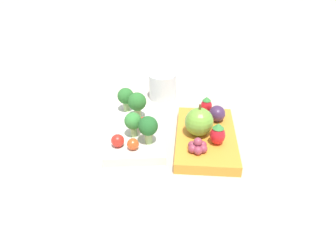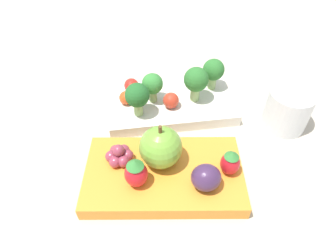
{
  "view_description": "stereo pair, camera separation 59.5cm",
  "coord_description": "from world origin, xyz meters",
  "px_view_note": "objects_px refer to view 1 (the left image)",
  "views": [
    {
      "loc": [
        -0.53,
        -0.0,
        0.37
      ],
      "look_at": [
        -0.0,
        -0.0,
        0.03
      ],
      "focal_mm": 32.0,
      "sensor_mm": 36.0,
      "label": 1
    },
    {
      "loc": [
        -0.03,
        -0.32,
        0.35
      ],
      "look_at": [
        -0.0,
        -0.0,
        0.03
      ],
      "focal_mm": 32.0,
      "sensor_mm": 36.0,
      "label": 2
    }
  ],
  "objects_px": {
    "apple": "(197,122)",
    "strawberry_0": "(204,105)",
    "drinking_cup": "(161,86)",
    "cherry_tomato_2": "(130,144)",
    "cherry_tomato_1": "(141,123)",
    "plum": "(215,113)",
    "broccoli_floret_2": "(124,97)",
    "bento_box_fruit": "(203,137)",
    "broccoli_floret_1": "(131,122)",
    "broccoli_floret_3": "(146,127)",
    "strawberry_1": "(215,134)",
    "broccoli_floret_0": "(135,103)",
    "cherry_tomato_0": "(115,141)",
    "bento_box_savoury": "(134,131)",
    "grape_cluster": "(195,146)"
  },
  "relations": [
    {
      "from": "strawberry_1",
      "to": "plum",
      "type": "distance_m",
      "value": 0.09
    },
    {
      "from": "plum",
      "to": "broccoli_floret_2",
      "type": "bearing_deg",
      "value": 77.54
    },
    {
      "from": "broccoli_floret_3",
      "to": "strawberry_1",
      "type": "relative_size",
      "value": 1.28
    },
    {
      "from": "drinking_cup",
      "to": "cherry_tomato_1",
      "type": "bearing_deg",
      "value": 168.8
    },
    {
      "from": "bento_box_fruit",
      "to": "grape_cluster",
      "type": "xyz_separation_m",
      "value": [
        -0.06,
        0.02,
        0.02
      ]
    },
    {
      "from": "cherry_tomato_2",
      "to": "broccoli_floret_0",
      "type": "bearing_deg",
      "value": 0.71
    },
    {
      "from": "cherry_tomato_2",
      "to": "strawberry_1",
      "type": "xyz_separation_m",
      "value": [
        0.02,
        -0.16,
        0.01
      ]
    },
    {
      "from": "cherry_tomato_2",
      "to": "cherry_tomato_1",
      "type": "bearing_deg",
      "value": -10.96
    },
    {
      "from": "broccoli_floret_1",
      "to": "strawberry_0",
      "type": "distance_m",
      "value": 0.18
    },
    {
      "from": "apple",
      "to": "broccoli_floret_0",
      "type": "bearing_deg",
      "value": 63.41
    },
    {
      "from": "strawberry_0",
      "to": "broccoli_floret_1",
      "type": "bearing_deg",
      "value": 121.34
    },
    {
      "from": "broccoli_floret_3",
      "to": "grape_cluster",
      "type": "xyz_separation_m",
      "value": [
        -0.03,
        -0.09,
        -0.03
      ]
    },
    {
      "from": "bento_box_fruit",
      "to": "cherry_tomato_2",
      "type": "height_order",
      "value": "cherry_tomato_2"
    },
    {
      "from": "apple",
      "to": "strawberry_0",
      "type": "height_order",
      "value": "apple"
    },
    {
      "from": "strawberry_1",
      "to": "broccoli_floret_1",
      "type": "bearing_deg",
      "value": 80.57
    },
    {
      "from": "apple",
      "to": "strawberry_0",
      "type": "xyz_separation_m",
      "value": [
        0.09,
        -0.02,
        -0.01
      ]
    },
    {
      "from": "broccoli_floret_0",
      "to": "cherry_tomato_0",
      "type": "relative_size",
      "value": 2.41
    },
    {
      "from": "bento_box_savoury",
      "to": "broccoli_floret_1",
      "type": "bearing_deg",
      "value": 179.07
    },
    {
      "from": "apple",
      "to": "drinking_cup",
      "type": "relative_size",
      "value": 0.97
    },
    {
      "from": "strawberry_0",
      "to": "drinking_cup",
      "type": "distance_m",
      "value": 0.16
    },
    {
      "from": "bento_box_fruit",
      "to": "broccoli_floret_1",
      "type": "bearing_deg",
      "value": 93.27
    },
    {
      "from": "broccoli_floret_1",
      "to": "strawberry_0",
      "type": "bearing_deg",
      "value": -58.66
    },
    {
      "from": "apple",
      "to": "plum",
      "type": "bearing_deg",
      "value": -39.18
    },
    {
      "from": "apple",
      "to": "drinking_cup",
      "type": "distance_m",
      "value": 0.22
    },
    {
      "from": "bento_box_fruit",
      "to": "apple",
      "type": "relative_size",
      "value": 3.26
    },
    {
      "from": "bento_box_savoury",
      "to": "plum",
      "type": "xyz_separation_m",
      "value": [
        0.03,
        -0.18,
        0.03
      ]
    },
    {
      "from": "cherry_tomato_2",
      "to": "drinking_cup",
      "type": "bearing_deg",
      "value": -11.13
    },
    {
      "from": "bento_box_fruit",
      "to": "broccoli_floret_0",
      "type": "xyz_separation_m",
      "value": [
        0.06,
        0.15,
        0.05
      ]
    },
    {
      "from": "broccoli_floret_0",
      "to": "cherry_tomato_1",
      "type": "xyz_separation_m",
      "value": [
        -0.04,
        -0.02,
        -0.03
      ]
    },
    {
      "from": "cherry_tomato_1",
      "to": "cherry_tomato_2",
      "type": "xyz_separation_m",
      "value": [
        -0.07,
        0.01,
        -0.0
      ]
    },
    {
      "from": "cherry_tomato_1",
      "to": "apple",
      "type": "relative_size",
      "value": 0.39
    },
    {
      "from": "strawberry_0",
      "to": "plum",
      "type": "height_order",
      "value": "strawberry_0"
    },
    {
      "from": "bento_box_savoury",
      "to": "cherry_tomato_2",
      "type": "bearing_deg",
      "value": -177.96
    },
    {
      "from": "apple",
      "to": "broccoli_floret_1",
      "type": "bearing_deg",
      "value": 92.46
    },
    {
      "from": "bento_box_fruit",
      "to": "broccoli_floret_1",
      "type": "relative_size",
      "value": 4.21
    },
    {
      "from": "bento_box_fruit",
      "to": "broccoli_floret_1",
      "type": "distance_m",
      "value": 0.16
    },
    {
      "from": "cherry_tomato_2",
      "to": "plum",
      "type": "relative_size",
      "value": 0.59
    },
    {
      "from": "broccoli_floret_3",
      "to": "grape_cluster",
      "type": "distance_m",
      "value": 0.1
    },
    {
      "from": "broccoli_floret_2",
      "to": "cherry_tomato_2",
      "type": "relative_size",
      "value": 2.49
    },
    {
      "from": "bento_box_savoury",
      "to": "strawberry_0",
      "type": "xyz_separation_m",
      "value": [
        0.06,
        -0.16,
        0.03
      ]
    },
    {
      "from": "strawberry_0",
      "to": "grape_cluster",
      "type": "distance_m",
      "value": 0.15
    },
    {
      "from": "bento_box_fruit",
      "to": "broccoli_floret_2",
      "type": "height_order",
      "value": "broccoli_floret_2"
    },
    {
      "from": "broccoli_floret_0",
      "to": "cherry_tomato_0",
      "type": "distance_m",
      "value": 0.11
    },
    {
      "from": "apple",
      "to": "broccoli_floret_2",
      "type": "bearing_deg",
      "value": 58.1
    },
    {
      "from": "broccoli_floret_1",
      "to": "plum",
      "type": "xyz_separation_m",
      "value": [
        0.06,
        -0.18,
        -0.01
      ]
    },
    {
      "from": "apple",
      "to": "strawberry_1",
      "type": "bearing_deg",
      "value": -134.74
    },
    {
      "from": "cherry_tomato_0",
      "to": "apple",
      "type": "height_order",
      "value": "apple"
    },
    {
      "from": "cherry_tomato_1",
      "to": "plum",
      "type": "xyz_separation_m",
      "value": [
        0.03,
        -0.16,
        0.01
      ]
    },
    {
      "from": "cherry_tomato_2",
      "to": "apple",
      "type": "distance_m",
      "value": 0.14
    },
    {
      "from": "cherry_tomato_2",
      "to": "strawberry_1",
      "type": "bearing_deg",
      "value": -83.83
    }
  ]
}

